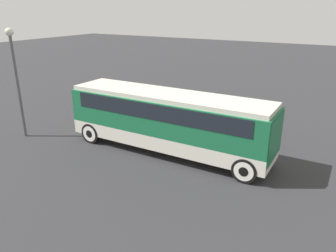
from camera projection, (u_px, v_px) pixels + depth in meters
ground_plane at (168, 151)px, 17.38m from camera, size 120.00×120.00×0.00m
tour_bus at (170, 117)px, 16.68m from camera, size 10.84×2.62×3.17m
parked_car_near at (204, 107)px, 22.52m from camera, size 4.15×1.81×1.45m
parked_car_mid at (138, 101)px, 23.79m from camera, size 4.68×1.91×1.47m
lamp_post at (15, 68)px, 18.07m from camera, size 0.44×0.44×6.18m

